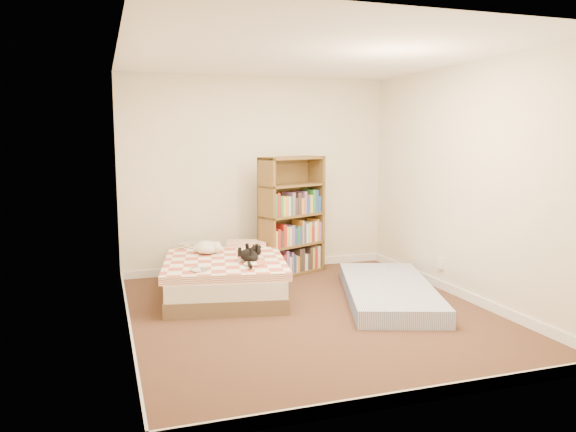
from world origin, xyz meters
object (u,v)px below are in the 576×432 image
object	(u,v)px
bookshelf	(291,231)
black_cat	(249,255)
bed	(224,274)
floor_mattress	(388,291)
white_dog	(208,247)

from	to	relation	value
bookshelf	black_cat	world-z (taller)	bookshelf
bed	black_cat	bearing A→B (deg)	-48.13
bed	black_cat	size ratio (longest dim) A/B	2.90
bed	floor_mattress	distance (m)	1.82
bookshelf	black_cat	size ratio (longest dim) A/B	2.23
bookshelf	white_dog	distance (m)	1.25
bed	black_cat	distance (m)	0.47
floor_mattress	bookshelf	bearing A→B (deg)	131.54
floor_mattress	bed	bearing A→B (deg)	172.42
black_cat	white_dog	xyz separation A→B (m)	(-0.34, 0.52, 0.01)
floor_mattress	white_dog	size ratio (longest dim) A/B	6.19
bookshelf	bed	bearing A→B (deg)	-171.86
floor_mattress	white_dog	world-z (taller)	white_dog
bed	white_dog	size ratio (longest dim) A/B	6.11
bookshelf	black_cat	distance (m)	1.28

